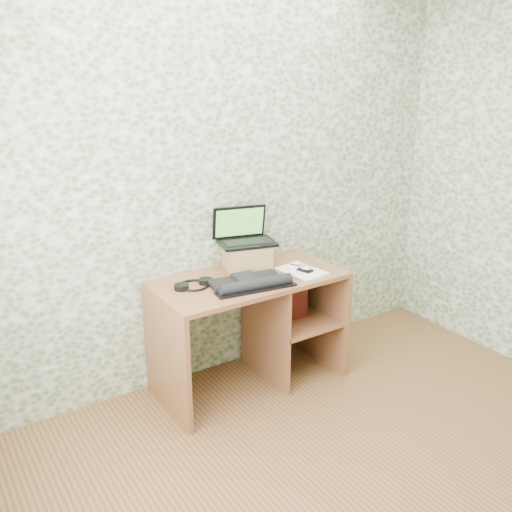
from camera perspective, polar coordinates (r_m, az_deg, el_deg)
wall_back at (r=3.67m, az=-3.33°, el=7.36°), size 3.50×0.00×3.50m
desk at (r=3.74m, az=0.10°, el=-5.62°), size 1.20×0.60×0.75m
riser at (r=3.70m, az=-0.90°, el=-0.03°), size 0.33×0.29×0.17m
laptop at (r=3.69m, az=-1.22°, el=2.18°), size 0.40×0.33×0.24m
keyboard at (r=3.43m, az=-0.59°, el=-2.68°), size 0.51×0.31×0.07m
headphones at (r=3.45m, az=-6.24°, el=-2.87°), size 0.25×0.19×0.03m
notepad at (r=3.67m, az=4.57°, el=-1.54°), size 0.25×0.32×0.01m
mouse at (r=3.65m, az=4.93°, el=-1.24°), size 0.09×0.12×0.03m
pen at (r=3.73m, az=4.27°, el=-0.97°), size 0.06×0.12×0.01m
red_box at (r=3.81m, az=3.17°, el=-4.05°), size 0.27×0.10×0.32m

